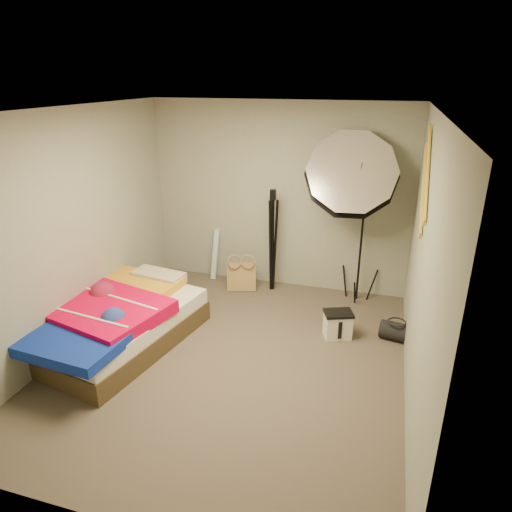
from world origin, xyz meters
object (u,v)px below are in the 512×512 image
at_px(camera_case, 338,325).
at_px(camera_tripod, 272,234).
at_px(photo_umbrella, 351,176).
at_px(wrapping_roll, 215,254).
at_px(bed, 115,320).
at_px(tote_bag, 241,276).
at_px(duffel_bag, 396,331).

distance_m(camera_case, camera_tripod, 1.58).
distance_m(camera_case, photo_umbrella, 1.75).
xyz_separation_m(camera_case, camera_tripod, (-1.03, 1.00, 0.66)).
relative_size(wrapping_roll, camera_tripod, 0.52).
bearing_deg(camera_case, wrapping_roll, 128.28).
height_order(bed, photo_umbrella, photo_umbrella).
bearing_deg(photo_umbrella, wrapping_roll, 171.90).
relative_size(tote_bag, photo_umbrella, 0.17).
height_order(tote_bag, duffel_bag, tote_bag).
distance_m(camera_case, bed, 2.48).
xyz_separation_m(bed, camera_tripod, (1.32, 1.80, 0.54)).
height_order(wrapping_roll, camera_tripod, camera_tripod).
distance_m(duffel_bag, photo_umbrella, 1.86).
relative_size(camera_case, duffel_bag, 0.86).
distance_m(bed, photo_umbrella, 3.17).
relative_size(bed, camera_tripod, 1.51).
bearing_deg(camera_case, tote_bag, 127.86).
relative_size(tote_bag, camera_tripod, 0.28).
relative_size(camera_case, bed, 0.14).
bearing_deg(camera_tripod, wrapping_roll, 171.21).
bearing_deg(duffel_bag, camera_case, -158.27).
bearing_deg(photo_umbrella, camera_tripod, 172.52).
distance_m(tote_bag, photo_umbrella, 2.01).
bearing_deg(photo_umbrella, camera_case, -86.82).
height_order(duffel_bag, photo_umbrella, photo_umbrella).
bearing_deg(camera_tripod, tote_bag, -160.66).
xyz_separation_m(wrapping_roll, bed, (-0.43, -1.94, -0.10)).
bearing_deg(bed, camera_tripod, 53.91).
bearing_deg(tote_bag, camera_case, -48.49).
xyz_separation_m(wrapping_roll, duffel_bag, (2.55, -1.01, -0.26)).
bearing_deg(duffel_bag, camera_tripod, 162.78).
xyz_separation_m(camera_case, bed, (-2.35, -0.80, 0.13)).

